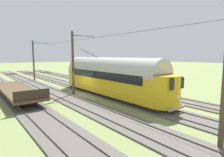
{
  "coord_description": "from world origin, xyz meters",
  "views": [
    {
      "loc": [
        10.23,
        19.15,
        4.53
      ],
      "look_at": [
        -2.33,
        2.87,
        1.99
      ],
      "focal_mm": 30.03,
      "sensor_mm": 36.0,
      "label": 1
    }
  ],
  "objects_px": {
    "flatcar_adjacent": "(16,90)",
    "catenary_pole_foreground": "(34,60)",
    "catenary_pole_mid_near": "(74,62)",
    "vintage_streetcar": "(109,76)"
  },
  "relations": [
    {
      "from": "flatcar_adjacent",
      "to": "catenary_pole_foreground",
      "type": "xyz_separation_m",
      "value": [
        -5.7,
        -13.72,
        2.92
      ]
    },
    {
      "from": "flatcar_adjacent",
      "to": "catenary_pole_mid_near",
      "type": "xyz_separation_m",
      "value": [
        -5.7,
        2.33,
        2.92
      ]
    },
    {
      "from": "catenary_pole_foreground",
      "to": "catenary_pole_mid_near",
      "type": "relative_size",
      "value": 1.0
    },
    {
      "from": "flatcar_adjacent",
      "to": "catenary_pole_mid_near",
      "type": "height_order",
      "value": "catenary_pole_mid_near"
    },
    {
      "from": "vintage_streetcar",
      "to": "catenary_pole_mid_near",
      "type": "distance_m",
      "value": 4.43
    },
    {
      "from": "catenary_pole_mid_near",
      "to": "catenary_pole_foreground",
      "type": "bearing_deg",
      "value": -90.0
    },
    {
      "from": "vintage_streetcar",
      "to": "flatcar_adjacent",
      "type": "height_order",
      "value": "vintage_streetcar"
    },
    {
      "from": "vintage_streetcar",
      "to": "catenary_pole_foreground",
      "type": "relative_size",
      "value": 2.41
    },
    {
      "from": "vintage_streetcar",
      "to": "flatcar_adjacent",
      "type": "distance_m",
      "value": 10.13
    },
    {
      "from": "vintage_streetcar",
      "to": "catenary_pole_mid_near",
      "type": "xyz_separation_m",
      "value": [
        2.7,
        -3.17,
        1.51
      ]
    }
  ]
}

